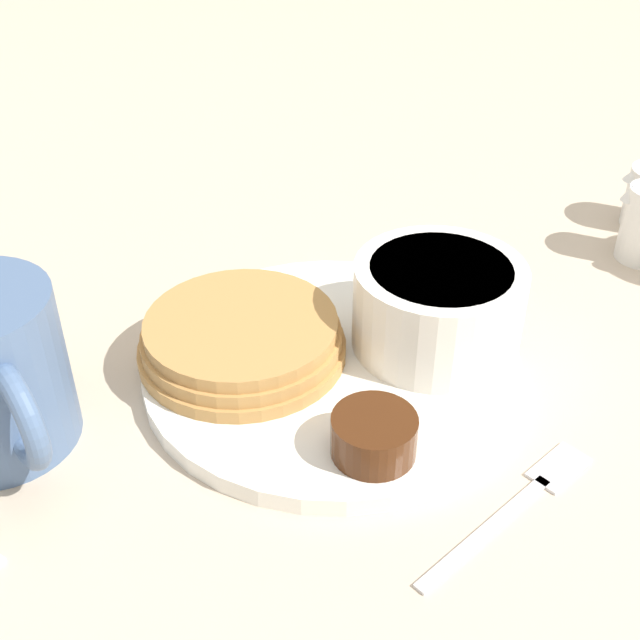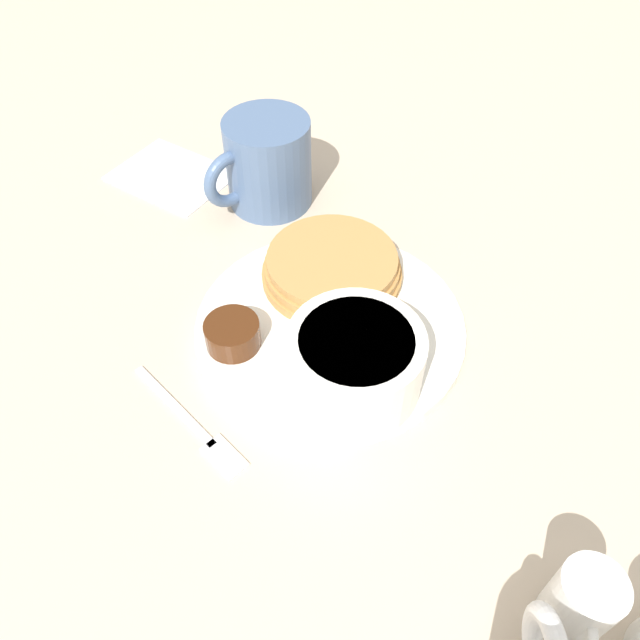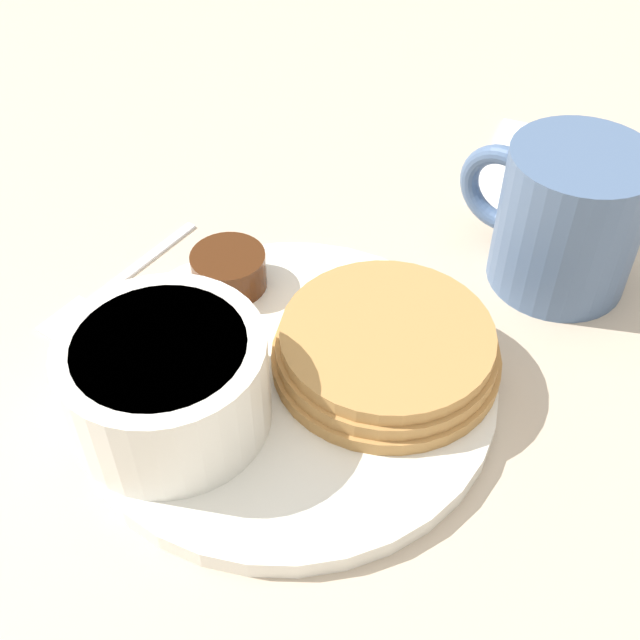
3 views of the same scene
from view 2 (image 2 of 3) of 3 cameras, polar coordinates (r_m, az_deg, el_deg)
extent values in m
plane|color=#C6B299|center=(0.56, 0.91, -1.04)|extent=(4.00, 4.00, 0.00)
cylinder|color=white|center=(0.56, 0.91, -0.65)|extent=(0.24, 0.24, 0.01)
cylinder|color=#B78447|center=(0.59, 1.09, 4.24)|extent=(0.13, 0.13, 0.01)
cylinder|color=#B78447|center=(0.59, 1.11, 4.87)|extent=(0.13, 0.13, 0.01)
cylinder|color=#B78447|center=(0.58, 1.12, 5.51)|extent=(0.12, 0.12, 0.01)
cylinder|color=white|center=(0.49, 3.22, -3.87)|extent=(0.11, 0.11, 0.06)
cylinder|color=white|center=(0.47, 3.35, -2.05)|extent=(0.09, 0.09, 0.01)
cylinder|color=#47230F|center=(0.54, -8.00, -1.27)|extent=(0.05, 0.05, 0.02)
cylinder|color=white|center=(0.49, 2.24, -6.84)|extent=(0.05, 0.05, 0.03)
sphere|color=white|center=(0.48, 2.30, -5.54)|extent=(0.03, 0.03, 0.03)
cylinder|color=slate|center=(0.68, -4.72, 14.12)|extent=(0.09, 0.09, 0.10)
torus|color=slate|center=(0.66, -8.18, 12.63)|extent=(0.04, 0.06, 0.06)
cylinder|color=white|center=(0.45, 22.74, -22.68)|extent=(0.04, 0.04, 0.06)
torus|color=white|center=(0.44, 23.11, -25.21)|extent=(0.01, 0.03, 0.03)
cone|color=white|center=(0.43, 23.56, -19.26)|extent=(0.01, 0.01, 0.01)
cube|color=silver|center=(0.53, -13.21, -7.55)|extent=(0.10, 0.05, 0.00)
cube|color=silver|center=(0.50, -8.76, -12.22)|extent=(0.04, 0.03, 0.00)
cube|color=white|center=(0.76, -13.39, 12.77)|extent=(0.15, 0.13, 0.00)
camera|label=1|loc=(0.55, -51.12, 22.00)|focal=45.00mm
camera|label=3|loc=(0.46, 49.33, 25.40)|focal=45.00mm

